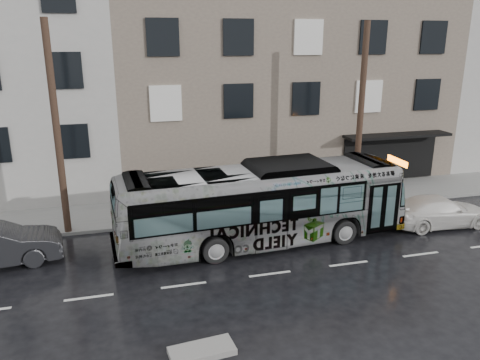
# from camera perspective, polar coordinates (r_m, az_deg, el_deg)

# --- Properties ---
(ground) EXTENTS (120.00, 120.00, 0.00)m
(ground) POSITION_cam_1_polar(r_m,az_deg,el_deg) (19.78, 1.36, -8.07)
(ground) COLOR black
(ground) RESTS_ON ground
(sidewalk) EXTENTS (90.00, 3.60, 0.15)m
(sidewalk) POSITION_cam_1_polar(r_m,az_deg,el_deg) (24.14, -1.88, -3.16)
(sidewalk) COLOR gray
(sidewalk) RESTS_ON ground
(building_taupe) EXTENTS (20.00, 12.00, 11.00)m
(building_taupe) POSITION_cam_1_polar(r_m,az_deg,el_deg) (31.68, 3.77, 11.70)
(building_taupe) COLOR gray
(building_taupe) RESTS_ON ground
(utility_pole_front) EXTENTS (0.30, 0.30, 9.00)m
(utility_pole_front) POSITION_cam_1_polar(r_m,az_deg,el_deg) (23.83, 14.46, 7.43)
(utility_pole_front) COLOR #3F2A1F
(utility_pole_front) RESTS_ON sidewalk
(utility_pole_rear) EXTENTS (0.30, 0.30, 9.00)m
(utility_pole_rear) POSITION_cam_1_polar(r_m,az_deg,el_deg) (20.99, -21.43, 5.58)
(utility_pole_rear) COLOR #3F2A1F
(utility_pole_rear) RESTS_ON sidewalk
(sign_post) EXTENTS (0.06, 0.06, 2.40)m
(sign_post) POSITION_cam_1_polar(r_m,az_deg,el_deg) (25.09, 16.11, 0.02)
(sign_post) COLOR slate
(sign_post) RESTS_ON sidewalk
(bus) EXTENTS (12.46, 3.63, 3.43)m
(bus) POSITION_cam_1_polar(r_m,az_deg,el_deg) (19.56, 2.66, -2.95)
(bus) COLOR #B2B2B2
(bus) RESTS_ON ground
(white_sedan) EXTENTS (4.87, 2.15, 1.39)m
(white_sedan) POSITION_cam_1_polar(r_m,az_deg,el_deg) (23.51, 23.08, -3.52)
(white_sedan) COLOR silver
(white_sedan) RESTS_ON ground
(slush_pile) EXTENTS (1.87, 0.98, 0.18)m
(slush_pile) POSITION_cam_1_polar(r_m,az_deg,el_deg) (13.76, -4.66, -20.05)
(slush_pile) COLOR #9D9B95
(slush_pile) RESTS_ON ground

